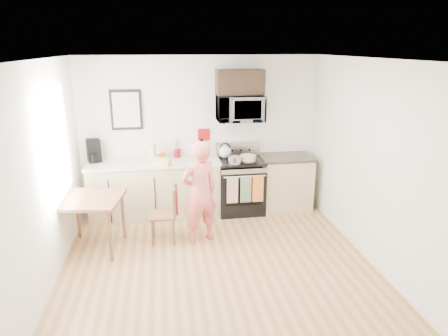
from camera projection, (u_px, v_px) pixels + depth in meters
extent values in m
plane|color=olive|center=(221.00, 276.00, 4.97)|extent=(4.60, 4.60, 0.00)
cube|color=white|center=(201.00, 134.00, 6.76)|extent=(4.00, 0.04, 2.60)
cube|color=white|center=(275.00, 295.00, 2.41)|extent=(4.00, 0.04, 2.60)
cube|color=white|center=(37.00, 186.00, 4.29)|extent=(0.04, 4.60, 2.60)
cube|color=white|center=(382.00, 169.00, 4.88)|extent=(0.04, 4.60, 2.60)
cube|color=silver|center=(220.00, 60.00, 4.20)|extent=(4.00, 4.60, 0.04)
cube|color=silver|center=(54.00, 145.00, 4.98)|extent=(0.02, 1.40, 1.50)
cube|color=white|center=(55.00, 145.00, 4.98)|extent=(0.01, 1.30, 1.40)
cube|color=tan|center=(155.00, 190.00, 6.61)|extent=(2.10, 0.60, 0.90)
cube|color=white|center=(154.00, 163.00, 6.47)|extent=(2.14, 0.64, 0.04)
cube|color=tan|center=(285.00, 183.00, 6.93)|extent=(0.84, 0.60, 0.90)
cube|color=black|center=(286.00, 157.00, 6.79)|extent=(0.88, 0.64, 0.04)
cube|color=black|center=(240.00, 190.00, 6.81)|extent=(0.76, 0.65, 0.77)
cube|color=black|center=(244.00, 193.00, 6.50)|extent=(0.61, 0.02, 0.45)
cube|color=#A6A6AB|center=(244.00, 173.00, 6.40)|extent=(0.74, 0.02, 0.14)
cylinder|color=#A6A6AB|center=(245.00, 177.00, 6.37)|extent=(0.68, 0.02, 0.02)
cube|color=black|center=(241.00, 161.00, 6.66)|extent=(0.76, 0.65, 0.04)
cube|color=#A6A6AB|center=(238.00, 149.00, 6.88)|extent=(0.76, 0.08, 0.24)
cube|color=silver|center=(232.00, 190.00, 6.40)|extent=(0.18, 0.02, 0.44)
cube|color=#506845|center=(246.00, 190.00, 6.43)|extent=(0.18, 0.02, 0.44)
cube|color=#B5511B|center=(258.00, 189.00, 6.46)|extent=(0.18, 0.02, 0.44)
imported|color=#A6A6AB|center=(240.00, 108.00, 6.51)|extent=(0.76, 0.51, 0.42)
cube|color=black|center=(240.00, 82.00, 6.42)|extent=(0.76, 0.35, 0.40)
cube|color=black|center=(126.00, 110.00, 6.43)|extent=(0.50, 0.03, 0.65)
cube|color=beige|center=(126.00, 110.00, 6.41)|extent=(0.42, 0.01, 0.56)
cube|color=#A30E12|center=(204.00, 135.00, 6.75)|extent=(0.20, 0.02, 0.20)
imported|color=#DD403C|center=(199.00, 193.00, 5.64)|extent=(0.64, 0.53, 1.50)
cube|color=brown|center=(90.00, 199.00, 5.41)|extent=(0.82, 0.82, 0.04)
cylinder|color=brown|center=(59.00, 236.00, 5.20)|extent=(0.04, 0.04, 0.72)
cylinder|color=brown|center=(110.00, 236.00, 5.20)|extent=(0.04, 0.04, 0.72)
cylinder|color=brown|center=(77.00, 215.00, 5.85)|extent=(0.04, 0.04, 0.72)
cylinder|color=brown|center=(123.00, 215.00, 5.84)|extent=(0.04, 0.04, 0.72)
cube|color=brown|center=(163.00, 215.00, 5.73)|extent=(0.36, 0.36, 0.04)
cube|color=brown|center=(174.00, 200.00, 5.69)|extent=(0.04, 0.36, 0.43)
cube|color=maroon|center=(176.00, 200.00, 5.69)|extent=(0.06, 0.32, 0.36)
cylinder|color=brown|center=(153.00, 234.00, 5.63)|extent=(0.03, 0.03, 0.39)
cylinder|color=brown|center=(174.00, 233.00, 5.67)|extent=(0.03, 0.03, 0.39)
cylinder|color=brown|center=(153.00, 225.00, 5.92)|extent=(0.03, 0.03, 0.39)
cylinder|color=brown|center=(174.00, 224.00, 5.96)|extent=(0.03, 0.03, 0.39)
cube|color=brown|center=(202.00, 150.00, 6.75)|extent=(0.14, 0.16, 0.21)
cylinder|color=#A30E12|center=(177.00, 153.00, 6.71)|extent=(0.11, 0.11, 0.14)
imported|color=silver|center=(162.00, 157.00, 6.64)|extent=(0.28, 0.28, 0.06)
cube|color=tan|center=(152.00, 153.00, 6.47)|extent=(0.13, 0.13, 0.26)
cube|color=black|center=(94.00, 150.00, 6.44)|extent=(0.26, 0.29, 0.36)
cylinder|color=black|center=(93.00, 158.00, 6.36)|extent=(0.14, 0.14, 0.14)
cube|color=tan|center=(162.00, 162.00, 6.26)|extent=(0.32, 0.25, 0.11)
cylinder|color=black|center=(248.00, 161.00, 6.53)|extent=(0.31, 0.31, 0.02)
cylinder|color=tan|center=(248.00, 158.00, 6.52)|extent=(0.25, 0.25, 0.08)
sphere|color=silver|center=(225.00, 152.00, 6.71)|extent=(0.21, 0.21, 0.21)
cone|color=silver|center=(225.00, 146.00, 6.68)|extent=(0.07, 0.07, 0.07)
torus|color=black|center=(225.00, 148.00, 6.69)|extent=(0.19, 0.02, 0.19)
cylinder|color=#A6A6AB|center=(235.00, 160.00, 6.41)|extent=(0.21, 0.21, 0.11)
cylinder|color=black|center=(235.00, 160.00, 6.24)|extent=(0.05, 0.19, 0.02)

